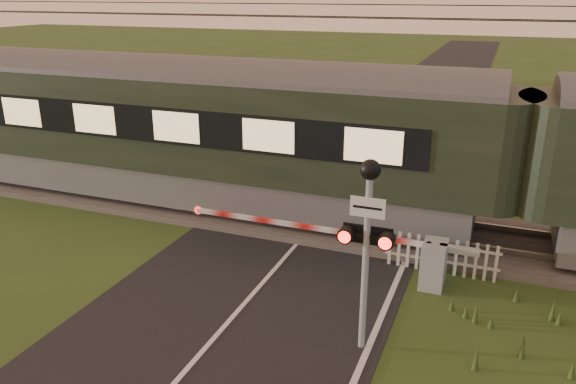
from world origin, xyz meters
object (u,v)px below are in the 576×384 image
at_px(train, 523,161).
at_px(crossing_signal, 368,223).
at_px(picket_fence, 441,256).
at_px(boom_gate, 417,259).

xyz_separation_m(train, crossing_signal, (-2.46, -5.33, 0.13)).
distance_m(crossing_signal, picket_fence, 4.09).
bearing_deg(train, boom_gate, -127.56).
bearing_deg(picket_fence, crossing_signal, -105.88).
relative_size(crossing_signal, picket_fence, 1.39).
bearing_deg(picket_fence, train, 51.85).
height_order(boom_gate, crossing_signal, crossing_signal).
bearing_deg(boom_gate, picket_fence, 54.27).
xyz_separation_m(crossing_signal, picket_fence, (0.98, 3.43, -2.01)).
distance_m(boom_gate, crossing_signal, 3.41).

